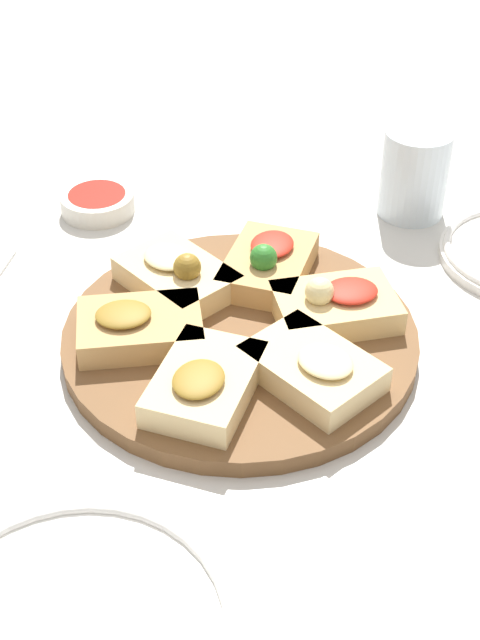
{
  "coord_description": "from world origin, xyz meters",
  "views": [
    {
      "loc": [
        0.56,
        0.37,
        0.56
      ],
      "look_at": [
        0.0,
        0.0,
        0.03
      ],
      "focal_mm": 50.0,
      "sensor_mm": 36.0,
      "label": 1
    }
  ],
  "objects_px": {
    "dipping_bowl": "(98,202)",
    "water_glass": "(414,173)",
    "serving_board": "(240,338)",
    "plate_right": "(71,637)"
  },
  "relations": [
    {
      "from": "serving_board",
      "to": "dipping_bowl",
      "type": "xyz_separation_m",
      "value": [
        -0.12,
        -0.28,
        0.0
      ]
    },
    {
      "from": "serving_board",
      "to": "plate_right",
      "type": "distance_m",
      "value": 0.34
    },
    {
      "from": "dipping_bowl",
      "to": "water_glass",
      "type": "bearing_deg",
      "value": 123.21
    },
    {
      "from": "serving_board",
      "to": "dipping_bowl",
      "type": "distance_m",
      "value": 0.3
    },
    {
      "from": "water_glass",
      "to": "dipping_bowl",
      "type": "distance_m",
      "value": 0.37
    },
    {
      "from": "dipping_bowl",
      "to": "plate_right",
      "type": "bearing_deg",
      "value": 38.67
    },
    {
      "from": "plate_right",
      "to": "dipping_bowl",
      "type": "height_order",
      "value": "dipping_bowl"
    },
    {
      "from": "serving_board",
      "to": "plate_right",
      "type": "bearing_deg",
      "value": 13.54
    },
    {
      "from": "serving_board",
      "to": "dipping_bowl",
      "type": "bearing_deg",
      "value": -112.52
    },
    {
      "from": "plate_right",
      "to": "water_glass",
      "type": "height_order",
      "value": "water_glass"
    }
  ]
}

